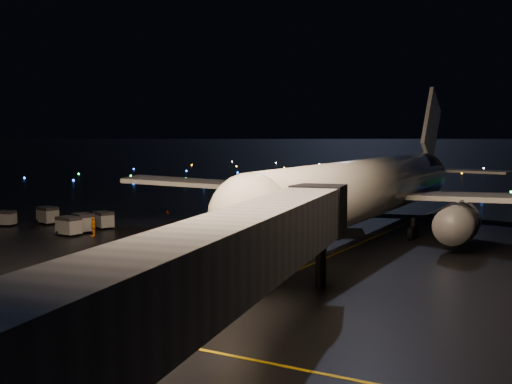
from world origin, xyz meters
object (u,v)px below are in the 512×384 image
Objects in this scene: baggage_cart_1 at (69,226)px; baggage_cart_2 at (103,220)px; baggage_cart_0 at (83,223)px; baggage_cart_4 at (6,218)px; airliner at (379,155)px; belt_loader at (180,244)px; pushback_tug at (147,297)px; baggage_cart_3 at (48,215)px; crew_c at (93,227)px.

baggage_cart_1 reaches higher than baggage_cart_2.
baggage_cart_2 is (-0.30, 5.09, -0.05)m from baggage_cart_1.
baggage_cart_1 is at bearing -58.29° from baggage_cart_0.
airliner is at bearing 2.99° from baggage_cart_4.
airliner is 28.89× the size of baggage_cart_4.
baggage_cart_2 is 10.97m from baggage_cart_4.
baggage_cart_1 is (-17.18, 5.68, -0.59)m from belt_loader.
belt_loader is 3.02× the size of baggage_cart_2.
pushback_tug is 1.77× the size of baggage_cart_3.
airliner is 23.66m from belt_loader.
belt_loader is 20.54m from baggage_cart_2.
baggage_cart_0 reaches higher than pushback_tug.
pushback_tug is at bearing -57.60° from belt_loader.
airliner is 26.42× the size of baggage_cart_2.
airliner reaches higher than baggage_cart_0.
baggage_cart_2 is 0.94× the size of baggage_cart_3.
baggage_cart_0 reaches higher than baggage_cart_3.
airliner is 30.58m from baggage_cart_1.
baggage_cart_4 is at bearing 169.64° from belt_loader.
crew_c is at bearing -148.96° from airliner.
belt_loader is at bearing -0.18° from baggage_cart_0.
crew_c is (-14.94, 6.63, -0.59)m from belt_loader.
baggage_cart_1 reaches higher than crew_c.
crew_c is 0.85× the size of baggage_cart_1.
crew_c is at bearing -20.75° from baggage_cart_4.
baggage_cart_3 is (-33.25, -10.98, -6.79)m from airliner.
crew_c is 2.43m from baggage_cart_1.
airliner is at bearing 72.94° from belt_loader.
crew_c is 0.89× the size of baggage_cart_2.
baggage_cart_0 is at bearing 103.69° from baggage_cart_1.
pushback_tug reaches higher than crew_c.
baggage_cart_0 is 2.22m from baggage_cart_1.
airliner is at bearing 44.42° from baggage_cart_2.
crew_c is at bearing -36.40° from baggage_cart_2.
baggage_cart_1 is (-23.42, 17.25, -0.00)m from pushback_tug.
crew_c is 12.90m from baggage_cart_4.
baggage_cart_4 is at bearing 134.00° from pushback_tug.
baggage_cart_2 is (-23.72, 22.35, -0.05)m from pushback_tug.
baggage_cart_3 is at bearing -154.38° from baggage_cart_2.
baggage_cart_1 is 1.15× the size of baggage_cart_4.
belt_loader is 19.17m from baggage_cart_0.
pushback_tug is 2.06× the size of baggage_cart_4.
airliner is at bearing 69.35° from pushback_tug.
pushback_tug is 30.67m from baggage_cart_0.
airliner is at bearing 37.65° from baggage_cart_1.
baggage_cart_3 is (-7.55, 2.44, -0.01)m from baggage_cart_0.
pushback_tug is 1.88× the size of baggage_cart_2.
pushback_tug is 1.79× the size of baggage_cart_1.
pushback_tug is 38.89m from baggage_cart_4.
belt_loader is 2.84× the size of baggage_cart_3.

